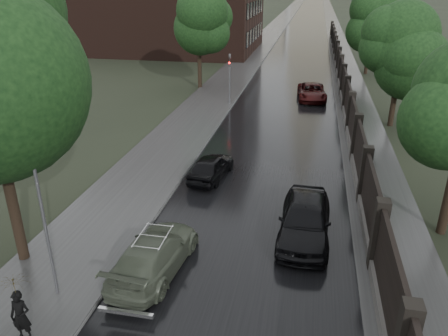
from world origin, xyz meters
TOP-DOWN VIEW (x-y plane):
  - road at (0.00, 190.00)m, footprint 8.00×420.00m
  - sidewalk_left at (-6.00, 190.00)m, footprint 4.00×420.00m
  - verge_right at (5.50, 190.00)m, footprint 3.00×420.00m
  - fence_right at (4.60, 32.01)m, footprint 0.45×75.72m
  - tree_left_far at (-8.00, 30.00)m, footprint 4.25×4.25m
  - tree_right_b at (7.50, 22.00)m, footprint 4.08×4.08m
  - tree_right_c at (7.50, 40.00)m, footprint 4.08×4.08m
  - lamp_post at (-5.40, 1.50)m, footprint 0.25×0.12m
  - traffic_light at (-4.30, 24.99)m, footprint 0.16×0.32m
  - volga_sedan at (-2.83, 3.42)m, footprint 2.31×4.80m
  - hatchback_left at (-2.64, 11.22)m, footprint 1.96×3.83m
  - car_right_near at (2.14, 6.55)m, footprint 2.04×4.82m
  - car_right_far at (2.07, 27.95)m, footprint 2.58×4.90m
  - pedestrian_umbrella at (-5.23, -0.42)m, footprint 0.96×0.98m

SIDE VIEW (x-z plane):
  - road at x=0.00m, z-range 0.00..0.02m
  - verge_right at x=5.50m, z-range 0.00..0.08m
  - sidewalk_left at x=-6.00m, z-range 0.00..0.16m
  - hatchback_left at x=-2.64m, z-range 0.00..1.25m
  - car_right_far at x=2.07m, z-range 0.00..1.31m
  - volga_sedan at x=-2.83m, z-range 0.00..1.35m
  - car_right_near at x=2.14m, z-range 0.00..1.63m
  - fence_right at x=4.60m, z-range -0.34..2.36m
  - pedestrian_umbrella at x=-5.23m, z-range 0.56..3.01m
  - traffic_light at x=-4.30m, z-range 0.40..4.40m
  - lamp_post at x=-5.40m, z-range 0.12..5.23m
  - tree_right_b at x=7.50m, z-range 1.44..8.46m
  - tree_right_c at x=7.50m, z-range 1.44..8.46m
  - tree_left_far at x=-8.00m, z-range 1.55..8.94m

